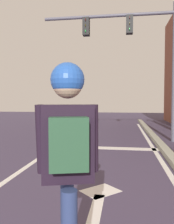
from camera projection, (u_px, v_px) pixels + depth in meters
The scene contains 7 objects.
lane_line_center at pixel (26, 167), 5.07m from camera, with size 0.12×20.00×0.01m, color white.
lane_line_curbside at pixel (170, 174), 4.62m from camera, with size 0.12×20.00×0.01m, color white.
stop_bar at pixel (106, 148), 7.16m from camera, with size 3.17×0.40×0.01m, color white.
lane_arrow_stem at pixel (94, 217), 2.92m from camera, with size 0.16×1.40×0.01m, color white.
lane_arrow_head at pixel (101, 191), 3.76m from camera, with size 0.56×0.44×0.01m, color white.
skater at pixel (68, 147), 1.69m from camera, with size 0.45×0.62×1.66m.
traffic_signal_mast at pixel (137, 44), 8.32m from camera, with size 4.79×0.34×4.90m.
Camera 1 is at (1.89, 1.25, 1.46)m, focal length 37.37 mm.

